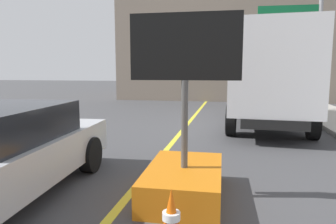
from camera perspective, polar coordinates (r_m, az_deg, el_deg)
arrow_board_trailer at (r=4.65m, az=3.04°, el=-9.88°), size 1.60×1.83×2.70m
box_truck at (r=10.88m, az=18.30°, el=6.62°), size 2.78×6.78×3.22m
highway_guide_sign at (r=15.36m, az=23.51°, el=12.78°), size 2.79×0.27×5.00m
far_building_block at (r=23.99m, az=12.53°, el=12.41°), size 15.31×9.80×7.90m
traffic_cone_mid_lane at (r=3.37m, az=0.62°, el=-19.61°), size 0.36×0.36×0.69m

